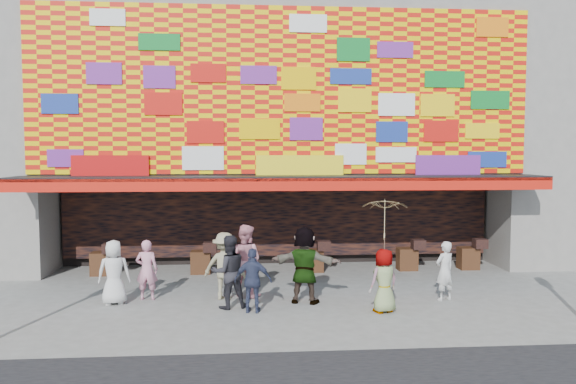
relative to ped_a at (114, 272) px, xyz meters
name	(u,v)px	position (x,y,z in m)	size (l,w,h in m)	color
ground	(295,314)	(4.35, -1.19, -0.80)	(90.00, 90.00, 0.00)	slate
shop_building	(275,112)	(4.35, 6.99, 4.44)	(15.20, 9.40, 10.00)	gray
ped_a	(114,272)	(0.00, 0.00, 0.00)	(0.78, 0.51, 1.59)	silver
ped_b	(147,270)	(0.73, 0.38, -0.03)	(0.56, 0.37, 1.53)	#CC849D
ped_c	(229,272)	(2.82, -0.56, 0.08)	(0.85, 0.67, 1.76)	#232228
ped_d	(225,266)	(2.69, 0.28, 0.06)	(1.10, 0.63, 1.71)	gray
ped_e	(253,281)	(3.39, -0.98, -0.04)	(0.88, 0.37, 1.51)	#2C334E
ped_f	(305,265)	(4.68, -0.24, 0.16)	(1.77, 0.57, 1.91)	gray
ped_g	(384,281)	(6.44, -1.20, -0.05)	(0.73, 0.48, 1.49)	gray
ped_h	(445,271)	(8.23, -0.25, -0.05)	(0.55, 0.36, 1.50)	silver
ped_i	(245,260)	(3.21, 0.57, 0.14)	(0.91, 0.71, 1.87)	pink
parasol	(385,220)	(6.44, -1.20, 1.38)	(1.22, 1.24, 1.91)	beige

